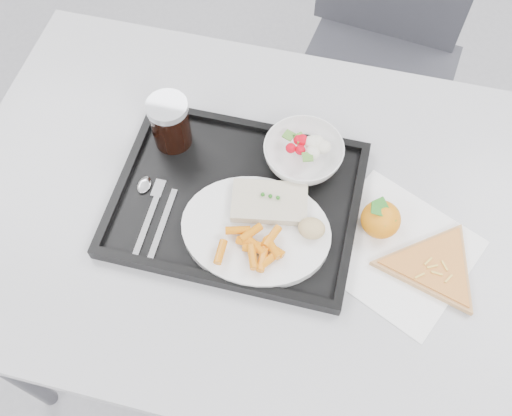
% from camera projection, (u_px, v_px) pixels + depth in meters
% --- Properties ---
extents(room, '(6.04, 7.04, 2.84)m').
position_uv_depth(room, '(175.00, 108.00, 0.36)').
color(room, gray).
rests_on(room, ground).
extents(table, '(1.20, 0.80, 0.75)m').
position_uv_depth(table, '(266.00, 225.00, 1.13)').
color(table, silver).
rests_on(table, ground).
extents(chair, '(0.47, 0.47, 0.93)m').
position_uv_depth(chair, '(382.00, 40.00, 1.57)').
color(chair, '#313238').
rests_on(chair, ground).
extents(tray, '(0.45, 0.35, 0.03)m').
position_uv_depth(tray, '(237.00, 200.00, 1.07)').
color(tray, black).
rests_on(tray, table).
extents(dinner_plate, '(0.27, 0.27, 0.02)m').
position_uv_depth(dinner_plate, '(256.00, 231.00, 1.02)').
color(dinner_plate, white).
rests_on(dinner_plate, tray).
extents(fish_fillet, '(0.15, 0.10, 0.03)m').
position_uv_depth(fish_fillet, '(270.00, 202.00, 1.03)').
color(fish_fillet, beige).
rests_on(fish_fillet, dinner_plate).
extents(bread_roll, '(0.05, 0.04, 0.03)m').
position_uv_depth(bread_roll, '(312.00, 228.00, 0.99)').
color(bread_roll, tan).
rests_on(bread_roll, dinner_plate).
extents(salad_bowl, '(0.15, 0.15, 0.05)m').
position_uv_depth(salad_bowl, '(303.00, 154.00, 1.08)').
color(salad_bowl, white).
rests_on(salad_bowl, tray).
extents(cola_glass, '(0.08, 0.08, 0.11)m').
position_uv_depth(cola_glass, '(170.00, 122.00, 1.08)').
color(cola_glass, black).
rests_on(cola_glass, tray).
extents(cutlery, '(0.08, 0.17, 0.01)m').
position_uv_depth(cutlery, '(152.00, 207.00, 1.05)').
color(cutlery, silver).
rests_on(cutlery, tray).
extents(napkin, '(0.33, 0.32, 0.00)m').
position_uv_depth(napkin, '(395.00, 250.00, 1.02)').
color(napkin, white).
rests_on(napkin, table).
extents(tangerine, '(0.09, 0.09, 0.07)m').
position_uv_depth(tangerine, '(381.00, 219.00, 1.02)').
color(tangerine, '#F85701').
rests_on(tangerine, napkin).
extents(pizza_slice, '(0.26, 0.26, 0.02)m').
position_uv_depth(pizza_slice, '(434.00, 266.00, 1.00)').
color(pizza_slice, tan).
rests_on(pizza_slice, napkin).
extents(carrot_pile, '(0.12, 0.09, 0.02)m').
position_uv_depth(carrot_pile, '(256.00, 247.00, 0.98)').
color(carrot_pile, orange).
rests_on(carrot_pile, dinner_plate).
extents(salad_contents, '(0.10, 0.07, 0.02)m').
position_uv_depth(salad_contents, '(310.00, 145.00, 1.08)').
color(salad_contents, red).
rests_on(salad_contents, salad_bowl).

